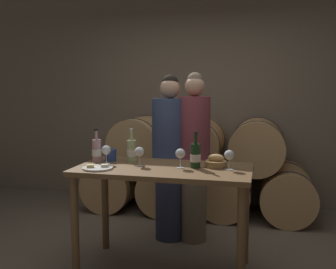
{
  "coord_description": "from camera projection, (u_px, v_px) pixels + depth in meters",
  "views": [
    {
      "loc": [
        0.79,
        -3.04,
        1.53
      ],
      "look_at": [
        0.0,
        0.15,
        1.13
      ],
      "focal_mm": 42.0,
      "sensor_mm": 36.0,
      "label": 1
    }
  ],
  "objects": [
    {
      "name": "wine_glass_far_left",
      "position": [
        106.0,
        150.0,
        3.31
      ],
      "size": [
        0.08,
        0.08,
        0.16
      ],
      "color": "white",
      "rests_on": "tasting_table"
    },
    {
      "name": "wine_glass_center",
      "position": [
        180.0,
        154.0,
        3.14
      ],
      "size": [
        0.08,
        0.08,
        0.16
      ],
      "color": "white",
      "rests_on": "tasting_table"
    },
    {
      "name": "stone_wall_back",
      "position": [
        205.0,
        82.0,
        5.18
      ],
      "size": [
        10.0,
        0.12,
        3.2
      ],
      "color": "gray",
      "rests_on": "ground_plane"
    },
    {
      "name": "wine_bottle_red",
      "position": [
        195.0,
        156.0,
        3.15
      ],
      "size": [
        0.08,
        0.08,
        0.29
      ],
      "color": "#193819",
      "rests_on": "tasting_table"
    },
    {
      "name": "tasting_table",
      "position": [
        164.0,
        183.0,
        3.21
      ],
      "size": [
        1.42,
        0.73,
        0.88
      ],
      "color": "brown",
      "rests_on": "ground_plane"
    },
    {
      "name": "person_left",
      "position": [
        170.0,
        157.0,
        3.91
      ],
      "size": [
        0.35,
        0.35,
        1.65
      ],
      "color": "#2D334C",
      "rests_on": "ground_plane"
    },
    {
      "name": "person_right",
      "position": [
        194.0,
        156.0,
        3.85
      ],
      "size": [
        0.31,
        0.31,
        1.67
      ],
      "color": "#756651",
      "rests_on": "ground_plane"
    },
    {
      "name": "cheese_plate",
      "position": [
        98.0,
        168.0,
        3.12
      ],
      "size": [
        0.24,
        0.24,
        0.04
      ],
      "color": "white",
      "rests_on": "tasting_table"
    },
    {
      "name": "wine_glass_left",
      "position": [
        139.0,
        152.0,
        3.23
      ],
      "size": [
        0.08,
        0.08,
        0.16
      ],
      "color": "white",
      "rests_on": "tasting_table"
    },
    {
      "name": "blue_crock",
      "position": [
        111.0,
        154.0,
        3.45
      ],
      "size": [
        0.11,
        0.11,
        0.1
      ],
      "color": "navy",
      "rests_on": "tasting_table"
    },
    {
      "name": "wine_glass_right",
      "position": [
        229.0,
        155.0,
        3.07
      ],
      "size": [
        0.08,
        0.08,
        0.16
      ],
      "color": "white",
      "rests_on": "tasting_table"
    },
    {
      "name": "wine_bottle_rose",
      "position": [
        97.0,
        150.0,
        3.41
      ],
      "size": [
        0.08,
        0.08,
        0.29
      ],
      "color": "#BC8E93",
      "rests_on": "tasting_table"
    },
    {
      "name": "barrel_stack",
      "position": [
        197.0,
        169.0,
        4.79
      ],
      "size": [
        2.76,
        0.84,
        1.17
      ],
      "color": "tan",
      "rests_on": "ground_plane"
    },
    {
      "name": "bread_basket",
      "position": [
        216.0,
        162.0,
        3.19
      ],
      "size": [
        0.18,
        0.18,
        0.11
      ],
      "color": "#A87F4C",
      "rests_on": "tasting_table"
    },
    {
      "name": "wine_bottle_white",
      "position": [
        131.0,
        151.0,
        3.42
      ],
      "size": [
        0.08,
        0.08,
        0.29
      ],
      "color": "#ADBC7F",
      "rests_on": "tasting_table"
    }
  ]
}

